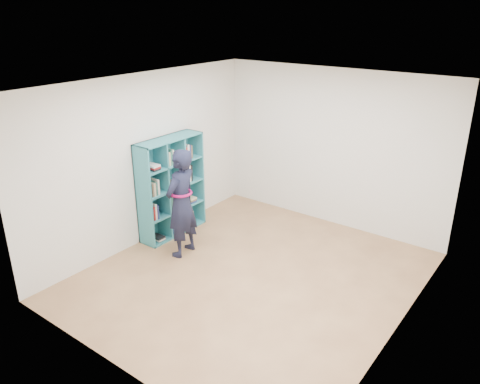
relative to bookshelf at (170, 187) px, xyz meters
The scene contains 9 objects.
floor 2.03m from the bookshelf, 10.26° to the right, with size 4.50×4.50×0.00m, color brown.
ceiling 2.61m from the bookshelf, 10.26° to the right, with size 4.50×4.50×0.00m, color white.
wall_left 0.63m from the bookshelf, 115.24° to the right, with size 0.02×4.50×2.60m, color silver.
wall_right 3.89m from the bookshelf, ahead, with size 0.02×4.50×2.60m, color silver.
wall_back 2.71m from the bookshelf, 46.12° to the left, with size 4.00×0.02×2.60m, color silver.
wall_front 3.21m from the bookshelf, 54.50° to the right, with size 4.00×0.02×2.60m, color silver.
bookshelf is the anchor object (origin of this frame).
person 0.77m from the bookshelf, 32.95° to the right, with size 0.45×0.63×1.63m.
smartphone 0.63m from the bookshelf, 35.30° to the right, with size 0.02×0.10×0.13m.
Camera 1 is at (3.21, -4.56, 3.48)m, focal length 35.00 mm.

